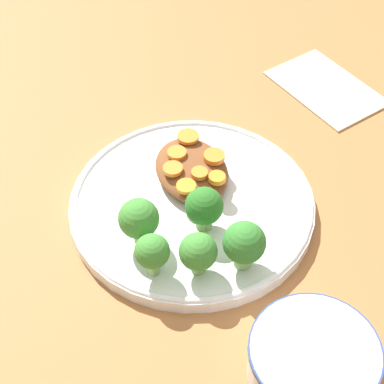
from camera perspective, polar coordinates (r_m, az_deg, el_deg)
ground_plane at (r=0.74m, az=0.00°, el=-1.61°), size 4.00×4.00×0.00m
plate at (r=0.74m, az=0.00°, el=-1.07°), size 0.28×0.28×0.02m
dip_bowl at (r=0.62m, az=10.70°, el=-14.42°), size 0.12×0.12×0.04m
stew_mound at (r=0.75m, az=-0.03°, el=1.99°), size 0.11×0.08×0.02m
broccoli_floret_0 at (r=0.65m, az=4.67°, el=-4.60°), size 0.04×0.04×0.06m
broccoli_floret_1 at (r=0.68m, az=1.15°, el=-1.34°), size 0.04×0.04×0.05m
broccoli_floret_2 at (r=0.65m, az=0.55°, el=-5.39°), size 0.04×0.04×0.05m
broccoli_floret_3 at (r=0.67m, az=-4.75°, el=-2.44°), size 0.04×0.04×0.06m
broccoli_floret_4 at (r=0.64m, az=-3.55°, el=-5.37°), size 0.04×0.04×0.05m
carrot_slice_0 at (r=0.75m, az=-1.23°, el=3.53°), size 0.02×0.02×0.00m
carrot_slice_1 at (r=0.74m, az=1.99°, el=3.18°), size 0.02×0.02×0.01m
carrot_slice_2 at (r=0.72m, az=0.68°, el=1.68°), size 0.02×0.02×0.01m
carrot_slice_3 at (r=0.77m, az=-0.35°, el=4.95°), size 0.03×0.03×0.00m
carrot_slice_4 at (r=0.73m, az=-1.71°, el=2.08°), size 0.02×0.02×0.01m
carrot_slice_5 at (r=0.71m, az=-0.44°, el=0.36°), size 0.02×0.02×0.00m
carrot_slice_6 at (r=0.72m, az=2.26°, el=1.23°), size 0.02×0.02×0.01m
napkin at (r=0.93m, az=11.82°, el=9.10°), size 0.18×0.14×0.01m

